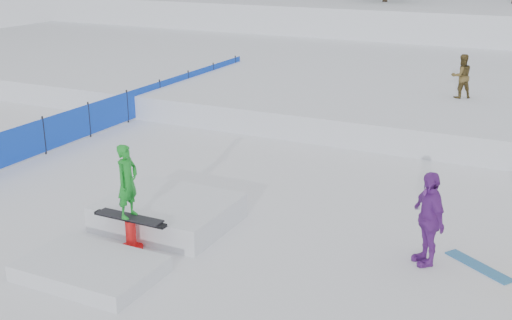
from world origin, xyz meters
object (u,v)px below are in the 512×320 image
at_px(walker_olive, 461,76).
at_px(spectator_purple, 428,218).
at_px(jib_rail_feature, 148,224).
at_px(safety_fence, 127,106).

distance_m(walker_olive, spectator_purple, 10.74).
bearing_deg(jib_rail_feature, spectator_purple, 14.72).
relative_size(walker_olive, jib_rail_feature, 0.33).
bearing_deg(safety_fence, walker_olive, 27.12).
bearing_deg(jib_rail_feature, safety_fence, 129.53).
height_order(spectator_purple, jib_rail_feature, jib_rail_feature).
relative_size(safety_fence, spectator_purple, 8.96).
height_order(walker_olive, spectator_purple, walker_olive).
bearing_deg(jib_rail_feature, walker_olive, 71.64).
bearing_deg(walker_olive, jib_rail_feature, 37.58).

